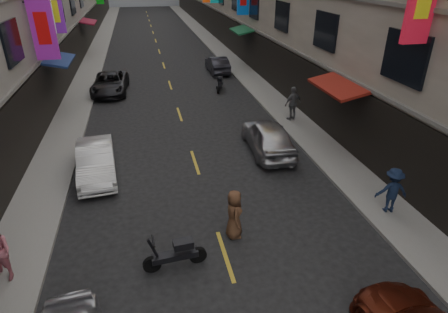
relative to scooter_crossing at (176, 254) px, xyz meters
name	(u,v)px	position (x,y,z in m)	size (l,w,h in m)	color
sidewalk_left	(96,53)	(-4.57, 30.13, -0.38)	(2.00, 90.00, 0.12)	slate
sidewalk_right	(218,48)	(7.43, 30.13, -0.38)	(2.00, 90.00, 0.12)	slate
street_awnings	(151,55)	(0.17, 14.13, 2.56)	(13.99, 35.20, 0.41)	#15511E
lane_markings	(161,58)	(1.43, 27.13, -0.44)	(0.12, 80.20, 0.01)	gold
scooter_crossing	(176,254)	(0.00, 0.00, 0.00)	(1.80, 0.50, 1.14)	black
scooter_far_right	(220,84)	(4.62, 16.08, 0.00)	(0.80, 1.73, 1.14)	black
car_left_mid	(96,161)	(-2.57, 5.83, 0.21)	(1.39, 3.99, 1.31)	silver
car_left_far	(110,83)	(-2.57, 17.17, 0.21)	(2.16, 4.68, 1.30)	black
car_right_mid	(268,136)	(4.83, 6.50, 0.29)	(1.73, 4.29, 1.46)	#B2B1B6
car_right_far	(217,65)	(5.43, 20.84, 0.19)	(1.34, 3.86, 1.27)	#282830
pedestrian_rnear	(392,190)	(7.33, 0.99, 0.49)	(1.05, 0.54, 1.62)	#131D35
pedestrian_rfar	(293,103)	(7.28, 9.69, 0.59)	(1.07, 0.61, 1.83)	#5C5C5E
pedestrian_crossing	(234,214)	(1.90, 0.98, 0.37)	(0.80, 0.54, 1.63)	#543521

